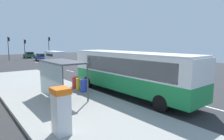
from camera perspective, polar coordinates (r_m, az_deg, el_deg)
ground_plane at (r=27.27m, az=-12.74°, el=-0.38°), size 56.00×92.00×0.04m
sidewalk_platform at (r=13.96m, az=-15.57°, el=-8.08°), size 6.20×30.00×0.18m
lane_stripe_seg_0 at (r=13.06m, az=30.13°, el=-10.42°), size 0.16×2.20×0.01m
lane_stripe_seg_1 at (r=15.50m, az=12.69°, el=-6.69°), size 0.16×2.20×0.01m
lane_stripe_seg_2 at (r=18.97m, az=0.95°, el=-3.77°), size 0.16×2.20×0.01m
lane_stripe_seg_3 at (r=23.02m, az=-6.87°, el=-1.72°), size 0.16×2.20×0.01m
lane_stripe_seg_4 at (r=27.38m, az=-12.27°, el=-0.28°), size 0.16×2.20×0.01m
lane_stripe_seg_5 at (r=31.92m, az=-16.16°, el=0.76°), size 0.16×2.20×0.01m
lane_stripe_seg_6 at (r=36.59m, az=-19.07°, el=1.53°), size 0.16×2.20×0.01m
lane_stripe_seg_7 at (r=41.33m, az=-21.32°, el=2.13°), size 0.16×2.20×0.01m
bus at (r=14.35m, az=5.06°, el=-0.22°), size 2.76×11.06×3.21m
white_van at (r=37.30m, az=-16.42°, el=3.83°), size 2.05×5.21×2.30m
sedan_near at (r=54.09m, az=-23.18°, el=4.14°), size 1.87×4.41×1.52m
sedan_far at (r=44.37m, az=-19.81°, el=3.59°), size 1.92×4.44×1.52m
ticket_machine at (r=8.29m, az=-14.69°, el=-11.46°), size 0.66×0.76×1.94m
recycling_bin_blue at (r=15.00m, az=-8.27°, el=-4.52°), size 0.52×0.52×0.95m
recycling_bin_yellow at (r=15.60m, az=-9.55°, el=-4.05°), size 0.52×0.52×0.95m
recycling_bin_red at (r=16.21m, az=-10.73°, el=-3.63°), size 0.52×0.52×0.95m
traffic_light_near_side at (r=49.37m, az=-17.98°, el=7.17°), size 0.49×0.28×5.20m
traffic_light_far_side at (r=47.91m, az=-28.07°, el=6.53°), size 0.49×0.28×5.10m
traffic_light_median at (r=49.42m, az=-24.19°, el=6.43°), size 0.49×0.28×4.59m
bus_shelter at (r=13.39m, az=-15.67°, el=0.02°), size 1.80×4.00×2.50m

